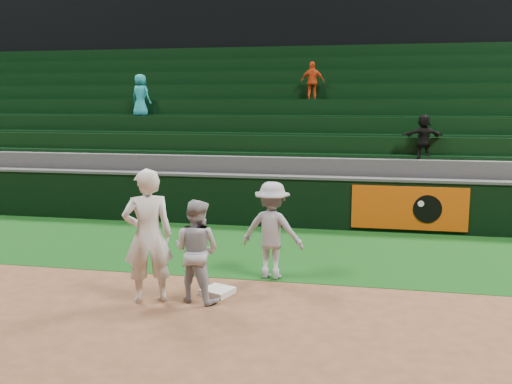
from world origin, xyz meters
TOP-DOWN VIEW (x-y plane):
  - ground at (0.00, 0.00)m, footprint 70.00×70.00m
  - foul_grass at (0.00, 3.00)m, footprint 36.00×4.20m
  - upper_deck at (0.00, 17.45)m, footprint 40.00×12.00m
  - first_base at (-0.20, 0.10)m, footprint 0.55×0.55m
  - first_baseman at (-1.13, -0.41)m, footprint 0.88×0.76m
  - baserunner at (-0.43, -0.23)m, footprint 0.89×0.77m
  - base_coach at (0.50, 1.10)m, footprint 1.16×0.77m
  - field_wall at (0.03, 5.20)m, footprint 36.00×0.45m
  - stadium_seating at (0.00, 8.97)m, footprint 36.00×5.95m

SIDE VIEW (x-z plane):
  - ground at x=0.00m, z-range 0.00..0.00m
  - foul_grass at x=0.00m, z-range 0.00..0.01m
  - first_base at x=-0.20m, z-range 0.00..0.10m
  - field_wall at x=0.03m, z-range 0.01..1.26m
  - baserunner at x=-0.43m, z-range 0.00..1.57m
  - base_coach at x=0.50m, z-range 0.01..1.67m
  - first_baseman at x=-1.13m, z-range 0.00..2.04m
  - stadium_seating at x=0.00m, z-range -0.73..4.12m
  - upper_deck at x=0.00m, z-range 0.00..12.00m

